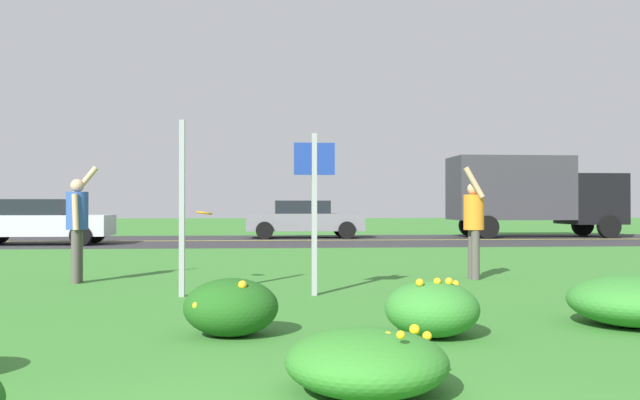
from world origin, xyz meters
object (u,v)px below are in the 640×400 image
at_px(person_thrower_blue_shirt, 77,220).
at_px(sign_post_near_path, 182,208).
at_px(car_gray_center_right, 304,219).
at_px(box_truck_black, 531,192).
at_px(frisbee_orange, 204,213).
at_px(sign_post_by_roadside, 314,196).
at_px(person_catcher_orange_shirt, 473,221).
at_px(car_silver_center_left, 38,222).

bearing_deg(person_thrower_blue_shirt, sign_post_near_path, -44.14).
distance_m(car_gray_center_right, box_truck_black, 9.19).
bearing_deg(frisbee_orange, sign_post_near_path, -96.20).
bearing_deg(box_truck_black, sign_post_by_roadside, -120.16).
bearing_deg(person_catcher_orange_shirt, sign_post_near_path, -158.41).
relative_size(sign_post_near_path, person_thrower_blue_shirt, 1.27).
xyz_separation_m(person_catcher_orange_shirt, frisbee_orange, (-4.44, -0.28, 0.14)).
bearing_deg(box_truck_black, sign_post_near_path, -124.45).
bearing_deg(car_silver_center_left, sign_post_by_roadside, -59.17).
height_order(frisbee_orange, box_truck_black, box_truck_black).
relative_size(sign_post_by_roadside, box_truck_black, 0.33).
height_order(sign_post_near_path, box_truck_black, box_truck_black).
relative_size(person_thrower_blue_shirt, car_silver_center_left, 0.42).
distance_m(sign_post_by_roadside, frisbee_orange, 2.27).
bearing_deg(car_silver_center_left, car_gray_center_right, 24.63).
relative_size(sign_post_near_path, car_silver_center_left, 0.53).
bearing_deg(car_silver_center_left, sign_post_near_path, -65.20).
distance_m(person_thrower_blue_shirt, box_truck_black, 20.60).
bearing_deg(person_catcher_orange_shirt, frisbee_orange, -176.35).
xyz_separation_m(frisbee_orange, box_truck_black, (11.64, 15.66, 0.69)).
xyz_separation_m(person_thrower_blue_shirt, box_truck_black, (13.66, 15.41, 0.81)).
distance_m(sign_post_near_path, box_truck_black, 20.87).
relative_size(sign_post_near_path, frisbee_orange, 9.15).
relative_size(car_silver_center_left, car_gray_center_right, 1.00).
distance_m(sign_post_near_path, frisbee_orange, 1.55).
distance_m(sign_post_near_path, car_silver_center_left, 14.53).
bearing_deg(box_truck_black, car_silver_center_left, -167.34).
bearing_deg(person_catcher_orange_shirt, car_silver_center_left, 133.27).
xyz_separation_m(person_thrower_blue_shirt, car_silver_center_left, (-4.24, 11.39, -0.26)).
height_order(person_thrower_blue_shirt, car_silver_center_left, person_thrower_blue_shirt).
height_order(person_thrower_blue_shirt, frisbee_orange, person_thrower_blue_shirt).
distance_m(person_catcher_orange_shirt, car_gray_center_right, 15.50).
xyz_separation_m(frisbee_orange, car_silver_center_left, (-6.26, 11.64, -0.37)).
bearing_deg(frisbee_orange, sign_post_by_roadside, -43.93).
bearing_deg(car_gray_center_right, frisbee_orange, -99.11).
xyz_separation_m(person_thrower_blue_shirt, person_catcher_orange_shirt, (6.46, 0.02, -0.02)).
bearing_deg(car_gray_center_right, box_truck_black, -0.00).
relative_size(person_catcher_orange_shirt, car_gray_center_right, 0.42).
xyz_separation_m(sign_post_near_path, person_thrower_blue_shirt, (-1.85, 1.80, -0.19)).
distance_m(person_thrower_blue_shirt, car_gray_center_right, 16.06).
relative_size(car_silver_center_left, box_truck_black, 0.67).
relative_size(frisbee_orange, box_truck_black, 0.04).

